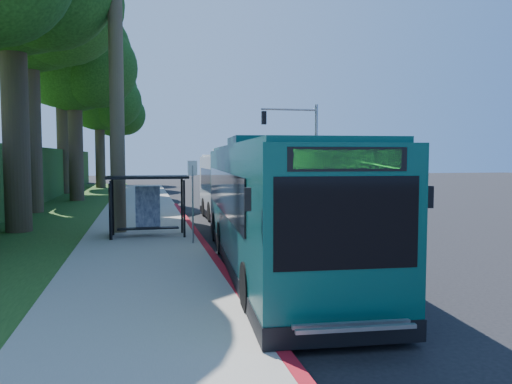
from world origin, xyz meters
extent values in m
plane|color=black|center=(0.00, 0.00, 0.00)|extent=(140.00, 140.00, 0.00)
cube|color=gray|center=(-7.30, 0.00, 0.06)|extent=(4.50, 70.00, 0.12)
cube|color=maroon|center=(-5.00, -4.00, 0.07)|extent=(0.25, 30.00, 0.13)
cube|color=#234719|center=(-13.00, 5.00, 0.03)|extent=(8.00, 70.00, 0.06)
cube|color=black|center=(-7.00, -3.00, 2.50)|extent=(3.20, 1.50, 0.10)
cube|color=black|center=(-8.45, -3.00, 1.20)|extent=(0.06, 1.30, 2.20)
cube|color=navy|center=(-7.00, -2.30, 1.25)|extent=(1.00, 0.12, 1.70)
cube|color=black|center=(-7.00, -3.10, 0.45)|extent=(2.40, 0.40, 0.06)
cube|color=black|center=(-8.40, -2.40, 1.20)|extent=(0.08, 0.08, 2.40)
cube|color=black|center=(-5.60, -2.40, 1.20)|extent=(0.08, 0.08, 2.40)
cube|color=black|center=(-8.40, -3.60, 1.20)|extent=(0.08, 0.08, 2.40)
cube|color=black|center=(-5.60, -3.60, 1.20)|extent=(0.08, 0.08, 2.40)
cylinder|color=gray|center=(-5.40, -5.00, 1.50)|extent=(0.06, 0.06, 3.00)
cube|color=white|center=(-5.40, -5.00, 2.90)|extent=(0.35, 0.04, 0.55)
cylinder|color=gray|center=(4.80, 10.00, 3.50)|extent=(0.20, 0.20, 7.00)
cylinder|color=gray|center=(2.80, 10.00, 6.60)|extent=(4.00, 0.14, 0.14)
cube|color=black|center=(1.00, 10.00, 6.00)|extent=(0.30, 0.30, 0.90)
cube|color=black|center=(4.55, 10.00, 2.60)|extent=(0.25, 0.25, 0.35)
cylinder|color=#4C3F2D|center=(-8.20, -1.50, 6.50)|extent=(0.60, 0.60, 13.00)
cylinder|color=#382B1E|center=(-12.50, 0.00, 5.25)|extent=(1.10, 1.10, 10.50)
cylinder|color=#382B1E|center=(-13.50, 8.00, 5.95)|extent=(1.18, 1.18, 11.90)
sphere|color=black|center=(-11.50, 6.50, 11.90)|extent=(7.00, 7.00, 7.00)
sphere|color=black|center=(-15.25, 9.75, 12.24)|extent=(6.50, 6.50, 6.50)
cylinder|color=#382B1E|center=(-12.00, 16.00, 4.90)|extent=(1.06, 1.06, 9.80)
sphere|color=black|center=(-12.00, 16.00, 10.92)|extent=(8.40, 8.40, 8.40)
sphere|color=black|center=(-10.32, 14.74, 9.80)|extent=(5.88, 5.88, 5.88)
sphere|color=black|center=(-13.47, 17.47, 10.08)|extent=(5.46, 5.46, 5.46)
cylinder|color=#382B1E|center=(-14.00, 24.00, 5.60)|extent=(1.14, 1.14, 11.20)
sphere|color=black|center=(-14.00, 24.00, 12.48)|extent=(9.60, 9.60, 9.60)
sphere|color=black|center=(-12.08, 22.56, 11.20)|extent=(6.72, 6.72, 6.72)
sphere|color=black|center=(-15.68, 25.68, 11.52)|extent=(6.24, 6.24, 6.24)
cylinder|color=#382B1E|center=(-11.50, 32.00, 4.55)|extent=(1.02, 1.02, 9.10)
sphere|color=black|center=(-11.50, 32.00, 10.14)|extent=(8.00, 8.00, 8.00)
sphere|color=black|center=(-9.90, 30.80, 9.10)|extent=(5.60, 5.60, 5.60)
sphere|color=black|center=(-12.90, 33.40, 9.36)|extent=(5.20, 5.20, 5.20)
cylinder|color=#382B1E|center=(-10.50, 40.00, 4.20)|extent=(0.98, 0.98, 8.40)
sphere|color=black|center=(-10.50, 40.00, 9.36)|extent=(7.00, 7.00, 7.00)
sphere|color=black|center=(-9.10, 38.95, 8.40)|extent=(4.90, 4.90, 4.90)
sphere|color=black|center=(-11.72, 41.23, 8.64)|extent=(4.55, 4.55, 4.55)
cube|color=silver|center=(-2.60, -0.45, 1.85)|extent=(2.69, 12.48, 2.96)
cube|color=black|center=(-2.60, -0.45, 0.31)|extent=(2.72, 12.55, 0.36)
cube|color=black|center=(-2.60, 0.07, 2.13)|extent=(2.75, 9.74, 1.14)
cube|color=black|center=(-2.62, -6.64, 2.08)|extent=(2.33, 0.13, 1.46)
cube|color=black|center=(-2.58, 5.74, 2.18)|extent=(2.12, 0.13, 1.04)
cube|color=#19E533|center=(-2.62, -6.65, 3.07)|extent=(1.72, 0.11, 0.29)
cube|color=silver|center=(-2.60, -0.45, 3.38)|extent=(2.48, 11.86, 0.12)
cube|color=silver|center=(-2.59, 1.63, 3.56)|extent=(1.86, 2.61, 0.36)
cylinder|color=black|center=(-3.81, -4.44, 0.52)|extent=(0.32, 1.04, 1.04)
cylinder|color=black|center=(-1.41, -4.45, 0.52)|extent=(0.32, 1.04, 1.04)
cylinder|color=black|center=(-3.79, 4.30, 0.52)|extent=(0.32, 1.04, 1.04)
cylinder|color=black|center=(-1.38, 4.29, 0.52)|extent=(0.32, 1.04, 1.04)
cube|color=#0B3E3B|center=(-3.45, -9.18, 1.97)|extent=(3.78, 13.47, 3.16)
cube|color=black|center=(-3.45, -9.18, 0.33)|extent=(3.81, 13.54, 0.39)
cube|color=black|center=(-3.41, -8.63, 2.27)|extent=(3.63, 10.56, 1.22)
cube|color=black|center=(-3.93, -15.76, 2.22)|extent=(2.49, 0.31, 1.55)
cube|color=black|center=(-2.98, -2.60, 2.33)|extent=(2.26, 0.30, 1.11)
cube|color=#19E533|center=(-3.93, -15.77, 3.27)|extent=(1.84, 0.24, 0.31)
cube|color=#0B3E3B|center=(-3.45, -9.18, 3.60)|extent=(3.50, 12.79, 0.13)
cube|color=#0B3E3B|center=(-3.29, -6.97, 3.79)|extent=(2.17, 2.91, 0.39)
cylinder|color=black|center=(-5.04, -13.33, 0.55)|extent=(0.41, 1.13, 1.11)
cylinder|color=black|center=(-2.48, -13.51, 0.55)|extent=(0.41, 1.13, 1.11)
cylinder|color=black|center=(-4.37, -4.05, 0.55)|extent=(0.41, 1.13, 1.11)
cylinder|color=black|center=(-1.81, -4.23, 0.55)|extent=(0.41, 1.13, 1.11)
imported|color=white|center=(1.63, 6.70, 0.78)|extent=(3.36, 5.90, 1.55)
camera|label=1|loc=(-7.22, -23.42, 3.30)|focal=35.00mm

